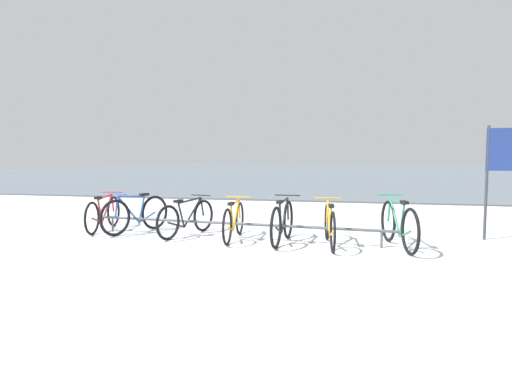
{
  "coord_description": "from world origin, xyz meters",
  "views": [
    {
      "loc": [
        2.23,
        -4.54,
        1.48
      ],
      "look_at": [
        0.2,
        4.18,
        0.76
      ],
      "focal_mm": 30.4,
      "sensor_mm": 36.0,
      "label": 1
    }
  ],
  "objects": [
    {
      "name": "info_sign",
      "position": [
        4.74,
        3.88,
        1.39
      ],
      "size": [
        0.55,
        0.09,
        2.04
      ],
      "color": "#33383D",
      "rests_on": "ground"
    },
    {
      "name": "ground",
      "position": [
        0.0,
        53.9,
        -0.04
      ],
      "size": [
        80.0,
        132.0,
        0.08
      ],
      "color": "silver"
    },
    {
      "name": "bicycle_1",
      "position": [
        -1.99,
        3.15,
        0.36
      ],
      "size": [
        0.7,
        1.57,
        0.81
      ],
      "color": "black",
      "rests_on": "ground"
    },
    {
      "name": "bicycle_4",
      "position": [
        1.0,
        2.76,
        0.36
      ],
      "size": [
        0.46,
        1.64,
        0.81
      ],
      "color": "black",
      "rests_on": "ground"
    },
    {
      "name": "bike_rack",
      "position": [
        0.06,
        2.96,
        0.27
      ],
      "size": [
        5.74,
        0.53,
        0.31
      ],
      "color": "#4C5156",
      "rests_on": "ground"
    },
    {
      "name": "bicycle_6",
      "position": [
        2.91,
        2.81,
        0.38
      ],
      "size": [
        0.57,
        1.75,
        0.85
      ],
      "color": "black",
      "rests_on": "ground"
    },
    {
      "name": "bicycle_0",
      "position": [
        -2.76,
        3.24,
        0.34
      ],
      "size": [
        0.47,
        1.69,
        0.75
      ],
      "color": "black",
      "rests_on": "ground"
    },
    {
      "name": "bicycle_5",
      "position": [
        1.8,
        2.71,
        0.35
      ],
      "size": [
        0.46,
        1.73,
        0.77
      ],
      "color": "black",
      "rests_on": "ground"
    },
    {
      "name": "bicycle_2",
      "position": [
        -0.89,
        3.08,
        0.34
      ],
      "size": [
        0.6,
        1.66,
        0.74
      ],
      "color": "black",
      "rests_on": "ground"
    },
    {
      "name": "bicycle_3",
      "position": [
        0.09,
        2.89,
        0.34
      ],
      "size": [
        0.46,
        1.68,
        0.74
      ],
      "color": "black",
      "rests_on": "ground"
    }
  ]
}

